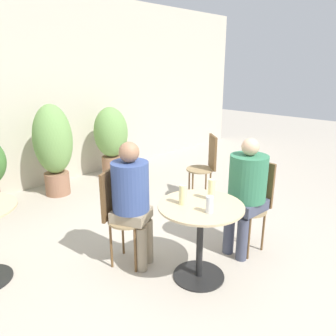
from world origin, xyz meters
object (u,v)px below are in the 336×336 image
Objects in this scene: bistro_chair_0 at (254,198)px; bistro_chair_3 at (207,162)px; seated_person_1 at (132,195)px; potted_plant_1 at (53,145)px; seated_person_0 at (246,187)px; beer_glass_2 at (209,204)px; bistro_chair_1 at (119,209)px; beer_glass_0 at (211,190)px; beer_glass_1 at (183,195)px; potted_plant_2 at (111,138)px; cafe_table_near at (200,226)px.

bistro_chair_0 and bistro_chair_3 have the same top height.
seated_person_1 is 0.91× the size of potted_plant_1.
seated_person_0 is 8.51× the size of beer_glass_2.
beer_glass_2 is at bearing -13.32° from bistro_chair_3.
beer_glass_2 is 2.99m from potted_plant_1.
beer_glass_0 is at bearing -80.21° from bistro_chair_1.
beer_glass_2 is (-1.56, -1.22, 0.23)m from bistro_chair_3.
beer_glass_1 is at bearing 94.89° from beer_glass_2.
beer_glass_1 is at bearing -97.52° from bistro_chair_0.
seated_person_1 is 8.61× the size of beer_glass_2.
beer_glass_0 is at bearing 33.63° from beer_glass_2.
beer_glass_0 is 0.16× the size of potted_plant_2.
bistro_chair_3 is 1.73m from beer_glass_0.
beer_glass_0 is 3.05m from potted_plant_2.
potted_plant_2 is (1.27, 2.76, -0.11)m from beer_glass_1.
seated_person_1 is 2.71m from potted_plant_2.
potted_plant_2 is (1.17, 2.88, 0.18)m from cafe_table_near.
beer_glass_0 is at bearing 3.96° from cafe_table_near.
cafe_table_near is 3.93× the size of beer_glass_0.
beer_glass_2 is (0.21, -0.74, 0.06)m from seated_person_1.
potted_plant_2 is (1.07, 0.04, -0.06)m from potted_plant_1.
seated_person_1 is 2.28m from potted_plant_1.
potted_plant_1 reaches higher than seated_person_1.
beer_glass_1 reaches higher than cafe_table_near.
cafe_table_near is at bearing -15.44° from bistro_chair_3.
cafe_table_near is 0.69m from seated_person_1.
seated_person_0 is 6.92× the size of beer_glass_1.
bistro_chair_0 is at bearing -76.54° from potted_plant_1.
bistro_chair_1 is 1.28m from seated_person_0.
beer_glass_2 is 0.12× the size of potted_plant_2.
bistro_chair_3 is 0.77× the size of seated_person_1.
bistro_chair_3 is at bearing 148.30° from seated_person_0.
seated_person_1 reaches higher than cafe_table_near.
potted_plant_1 is at bearing 54.97° from seated_person_1.
seated_person_1 reaches higher than beer_glass_0.
seated_person_0 is 1.00× the size of potted_plant_2.
seated_person_0 reaches higher than bistro_chair_3.
beer_glass_2 is at bearing -97.93° from bistro_chair_1.
beer_glass_0 is (0.50, -0.72, 0.25)m from bistro_chair_1.
bistro_chair_1 is at bearing 115.24° from cafe_table_near.
seated_person_1 is 1.02× the size of potted_plant_2.
bistro_chair_3 reaches higher than cafe_table_near.
potted_plant_2 is (1.01, 2.87, -0.12)m from beer_glass_0.
seated_person_1 is (0.06, -0.14, 0.17)m from bistro_chair_1.
bistro_chair_1 is 0.69m from beer_glass_1.
seated_person_1 reaches higher than bistro_chair_0.
cafe_table_near is at bearing -90.00° from bistro_chair_0.
potted_plant_1 reaches higher than potted_plant_2.
seated_person_0 is 2.98m from potted_plant_2.
seated_person_1 is 0.74m from beer_glass_0.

